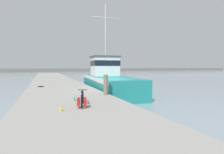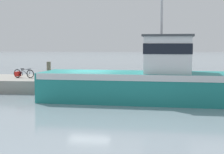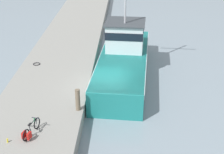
{
  "view_description": "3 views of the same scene",
  "coord_description": "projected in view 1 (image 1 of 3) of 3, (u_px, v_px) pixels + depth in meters",
  "views": [
    {
      "loc": [
        -5.12,
        -13.37,
        2.65
      ],
      "look_at": [
        -0.65,
        -1.99,
        1.93
      ],
      "focal_mm": 28.0,
      "sensor_mm": 36.0,
      "label": 1
    },
    {
      "loc": [
        20.48,
        3.49,
        3.17
      ],
      "look_at": [
        -0.1,
        1.34,
        1.3
      ],
      "focal_mm": 55.0,
      "sensor_mm": 36.0,
      "label": 2
    },
    {
      "loc": [
        1.14,
        -19.57,
        10.92
      ],
      "look_at": [
        0.28,
        0.68,
        1.19
      ],
      "focal_mm": 55.0,
      "sensor_mm": 36.0,
      "label": 3
    }
  ],
  "objects": [
    {
      "name": "far_shoreline",
      "position": [
        109.0,
        70.0,
        99.86
      ],
      "size": [
        180.0,
        5.0,
        1.79
      ],
      "primitive_type": "cube",
      "color": "slate",
      "rests_on": "ground_plane"
    },
    {
      "name": "hose_coil",
      "position": [
        41.0,
        87.0,
        15.47
      ],
      "size": [
        0.51,
        0.51,
        0.05
      ],
      "primitive_type": "torus",
      "color": "black",
      "rests_on": "dock_pier"
    },
    {
      "name": "water_bottle_on_curb",
      "position": [
        74.0,
        99.0,
        9.07
      ],
      "size": [
        0.06,
        0.06,
        0.22
      ],
      "primitive_type": "cylinder",
      "color": "green",
      "rests_on": "dock_pier"
    },
    {
      "name": "water_bottle_by_bike",
      "position": [
        61.0,
        109.0,
        7.01
      ],
      "size": [
        0.07,
        0.07,
        0.21
      ],
      "primitive_type": "cylinder",
      "color": "yellow",
      "rests_on": "dock_pier"
    },
    {
      "name": "dock_pier",
      "position": [
        63.0,
        96.0,
        13.02
      ],
      "size": [
        5.29,
        80.0,
        0.86
      ],
      "primitive_type": "cube",
      "color": "gray",
      "rests_on": "ground_plane"
    },
    {
      "name": "ground_plane",
      "position": [
        111.0,
        99.0,
        14.44
      ],
      "size": [
        320.0,
        320.0,
        0.0
      ],
      "primitive_type": "plane",
      "color": "#84939E"
    },
    {
      "name": "fishing_boat_main",
      "position": [
        107.0,
        80.0,
        18.25
      ],
      "size": [
        4.2,
        13.79,
        9.12
      ],
      "rotation": [
        0.0,
        0.0,
        -0.07
      ],
      "color": "teal",
      "rests_on": "ground_plane"
    },
    {
      "name": "bicycle_touring",
      "position": [
        82.0,
        99.0,
        7.86
      ],
      "size": [
        0.7,
        1.67,
        0.68
      ],
      "rotation": [
        0.0,
        0.0,
        -0.25
      ],
      "color": "black",
      "rests_on": "dock_pier"
    },
    {
      "name": "mooring_post",
      "position": [
        106.0,
        85.0,
        11.03
      ],
      "size": [
        0.27,
        0.27,
        1.28
      ],
      "primitive_type": "cylinder",
      "color": "#756651",
      "rests_on": "dock_pier"
    }
  ]
}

